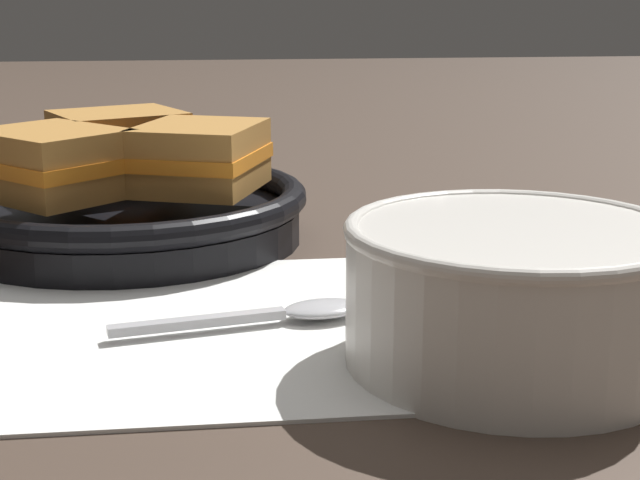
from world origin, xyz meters
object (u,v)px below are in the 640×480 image
Objects in this scene: skillet at (127,213)px; sandwich_far_left at (52,164)px; sandwich_near_right at (119,141)px; spoon at (290,312)px; soup_bowl at (513,285)px; sandwich_near_left at (200,157)px.

sandwich_far_left is at bearing -141.77° from skillet.
sandwich_near_right is (-0.01, 0.06, 0.04)m from skillet.
spoon is 1.20× the size of sandwich_near_right.
soup_bowl is 0.33m from skillet.
spoon is at bearing -47.79° from sandwich_far_left.
sandwich_far_left reaches higher than skillet.
skillet is 0.07m from sandwich_near_left.
soup_bowl is 1.35× the size of sandwich_far_left.
sandwich_near_left is (-0.15, 0.24, 0.02)m from soup_bowl.
sandwich_near_right is at bearing 123.15° from soup_bowl.
sandwich_near_left is 0.10m from sandwich_far_left.
sandwich_far_left reaches higher than soup_bowl.
sandwich_far_left reaches higher than spoon.
skillet is at bearing 105.32° from spoon.
sandwich_near_left and sandwich_far_left have the same top height.
skillet is 2.27× the size of sandwich_near_left.
sandwich_near_left is (-0.05, 0.17, 0.06)m from spoon.
skillet is at bearing 38.23° from sandwich_far_left.
skillet reaches higher than spoon.
spoon is 1.23× the size of sandwich_near_left.
spoon is (-0.10, 0.07, -0.03)m from soup_bowl.
sandwich_far_left is at bearing 137.13° from soup_bowl.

